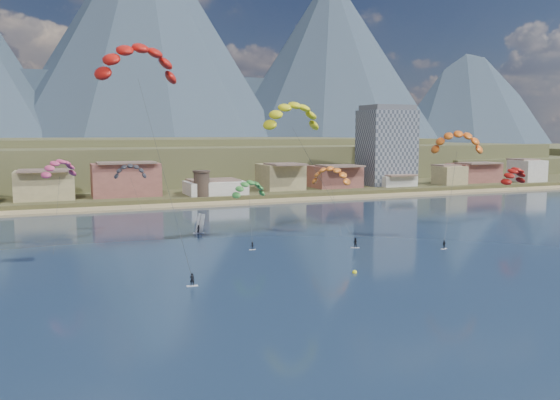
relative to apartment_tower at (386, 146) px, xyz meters
name	(u,v)px	position (x,y,z in m)	size (l,w,h in m)	color
ground	(364,295)	(-85.00, -128.00, -17.82)	(2400.00, 2400.00, 0.00)	#0D1C31
beach	(193,205)	(-85.00, -22.00, -17.57)	(2200.00, 12.00, 0.90)	tan
land	(94,155)	(-85.00, 432.00, -17.82)	(2200.00, 900.00, 4.00)	#4C4629
foothills	(179,159)	(-62.61, 104.47, -8.74)	(940.00, 210.00, 18.00)	brown
mountain_ridge	(67,45)	(-99.60, 695.65, 132.49)	(2060.00, 480.00, 400.00)	#304051
town	(55,181)	(-125.00, -6.00, -9.82)	(400.00, 24.00, 12.00)	silver
apartment_tower	(386,146)	(0.00, 0.00, 0.00)	(20.00, 16.00, 32.00)	gray
watchtower	(202,183)	(-80.00, -14.00, -11.45)	(5.82, 5.82, 8.60)	#47382D
kitesurfer_red	(138,57)	(-112.06, -102.98, 16.84)	(14.55, 16.21, 38.20)	silver
kitesurfer_yellow	(293,112)	(-78.44, -86.73, 9.31)	(16.32, 16.24, 31.42)	silver
kitesurfer_orange	(457,139)	(-43.68, -96.28, 3.75)	(17.38, 15.60, 25.99)	silver
kitesurfer_green	(249,187)	(-86.03, -80.67, -6.53)	(8.93, 15.37, 15.99)	silver
distant_kite_pink	(59,165)	(-124.11, -76.45, -1.37)	(8.05, 7.81, 19.14)	#262626
distant_kite_dark	(130,169)	(-108.62, -61.08, -3.29)	(7.99, 5.88, 17.28)	#262626
distant_kite_orange	(331,173)	(-66.13, -80.27, -4.02)	(9.30, 9.40, 17.09)	#262626
distant_kite_red	(514,173)	(-15.36, -84.08, -5.19)	(10.49, 7.49, 16.10)	#262626
windsurfer	(199,227)	(-94.84, -70.92, -16.38)	(2.64, 2.92, 4.52)	silver
buoy	(355,272)	(-80.14, -116.67, -17.69)	(0.76, 0.76, 0.76)	#FFF71A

